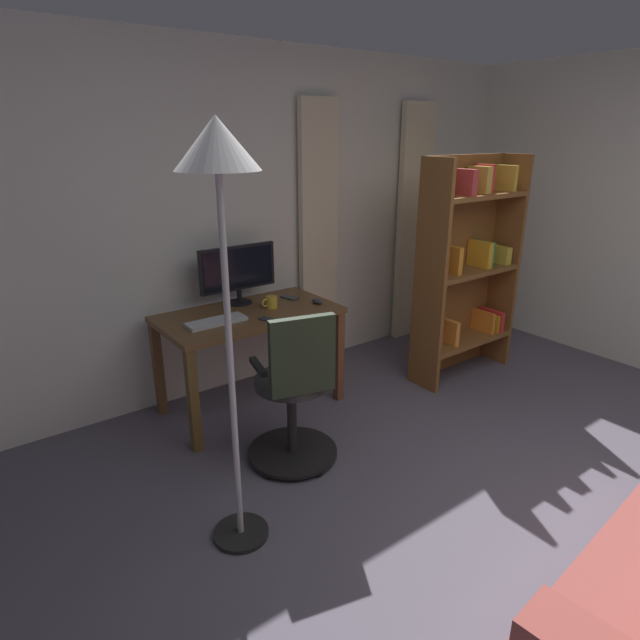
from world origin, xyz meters
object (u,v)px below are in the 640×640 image
office_chair (295,395)px  mug_coffee (271,302)px  bookshelf (465,266)px  floor_lamp (220,191)px  computer_monitor (238,270)px  cell_phone_by_monitor (290,298)px  computer_mouse (317,301)px  computer_keyboard (216,322)px  cell_phone_face_up (269,320)px  desk (249,326)px

office_chair → mug_coffee: office_chair is taller
bookshelf → floor_lamp: size_ratio=0.89×
computer_monitor → mug_coffee: size_ratio=4.93×
cell_phone_by_monitor → floor_lamp: 1.94m
computer_mouse → cell_phone_by_monitor: computer_mouse is taller
computer_monitor → floor_lamp: (0.77, 1.36, 0.72)m
computer_monitor → cell_phone_by_monitor: (-0.36, 0.12, -0.24)m
computer_mouse → cell_phone_by_monitor: 0.25m
computer_keyboard → cell_phone_by_monitor: computer_keyboard is taller
office_chair → computer_keyboard: bearing=115.2°
office_chair → cell_phone_by_monitor: office_chair is taller
office_chair → computer_monitor: size_ratio=1.67×
computer_mouse → mug_coffee: bearing=-19.0°
cell_phone_by_monitor → mug_coffee: size_ratio=1.19×
computer_mouse → mug_coffee: mug_coffee is taller
computer_monitor → cell_phone_face_up: size_ratio=4.14×
computer_keyboard → floor_lamp: floor_lamp is taller
desk → computer_monitor: (-0.05, -0.22, 0.35)m
computer_keyboard → mug_coffee: bearing=-172.9°
office_chair → bookshelf: bookshelf is taller
cell_phone_face_up → desk: bearing=-102.3°
office_chair → bookshelf: bearing=23.7°
office_chair → computer_monitor: (-0.20, -1.01, 0.52)m
computer_monitor → cell_phone_by_monitor: 0.45m
computer_mouse → floor_lamp: size_ratio=0.05×
computer_mouse → mug_coffee: size_ratio=0.83×
mug_coffee → bookshelf: (-1.55, 0.47, 0.13)m
computer_mouse → bookshelf: bearing=163.8°
bookshelf → floor_lamp: bearing=15.0°
cell_phone_face_up → bookshelf: bearing=153.1°
computer_monitor → cell_phone_by_monitor: computer_monitor is taller
office_chair → computer_keyboard: (0.14, -0.71, 0.28)m
cell_phone_face_up → bookshelf: (-1.70, 0.25, 0.17)m
cell_phone_face_up → cell_phone_by_monitor: same height
cell_phone_face_up → floor_lamp: bearing=31.8°
computer_keyboard → floor_lamp: size_ratio=0.20×
computer_keyboard → cell_phone_by_monitor: size_ratio=2.78×
computer_keyboard → mug_coffee: size_ratio=3.31×
office_chair → bookshelf: 1.95m
desk → cell_phone_by_monitor: bearing=-166.5°
desk → cell_phone_face_up: cell_phone_face_up is taller
floor_lamp → mug_coffee: bearing=-128.8°
desk → computer_keyboard: bearing=15.0°
computer_keyboard → cell_phone_face_up: (-0.31, 0.16, -0.01)m
desk → mug_coffee: (-0.18, 0.02, 0.15)m
computer_monitor → bookshelf: bearing=157.1°
desk → office_chair: bearing=79.3°
cell_phone_face_up → floor_lamp: 1.52m
bookshelf → cell_phone_by_monitor: bearing=-24.1°
office_chair → computer_keyboard: size_ratio=2.49×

